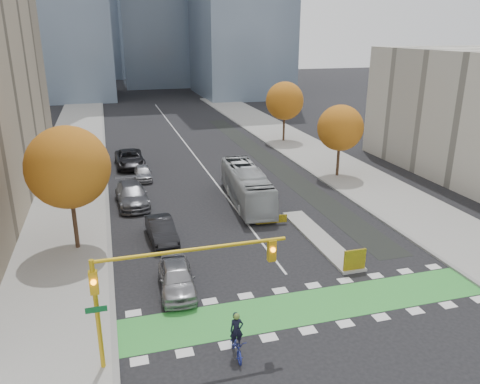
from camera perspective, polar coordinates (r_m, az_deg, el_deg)
ground at (r=24.38m, az=10.12°, el=-15.38°), size 300.00×300.00×0.00m
sidewalk_west at (r=40.43m, az=-20.82°, el=-1.88°), size 7.00×120.00×0.15m
sidewalk_east at (r=46.29m, az=14.50°, el=1.37°), size 7.00×120.00×0.15m
curb_west at (r=40.23m, az=-15.87°, el=-1.44°), size 0.30×120.00×0.16m
curb_east at (r=44.67m, az=10.62°, el=1.02°), size 0.30×120.00×0.16m
bike_crossing at (r=25.50m, az=8.62°, el=-13.59°), size 20.00×3.00×0.01m
centre_line at (r=60.19m, az=-6.62°, el=5.83°), size 0.15×70.00×0.01m
bike_lane_paint at (r=52.56m, az=3.35°, el=3.98°), size 2.50×50.00×0.01m
median_island at (r=32.96m, az=9.64°, el=-5.57°), size 1.60×10.00×0.16m
hazard_board at (r=28.85m, az=13.81°, el=-8.03°), size 1.40×0.12×1.30m
tree_west at (r=31.03m, az=-20.22°, el=2.83°), size 5.20×5.20×8.22m
tree_east_near at (r=46.09m, az=12.13°, el=7.64°), size 4.40×4.40×7.08m
tree_east_far at (r=60.59m, az=5.47°, el=11.00°), size 4.80×4.80×7.65m
traffic_signal_west at (r=19.90m, az=-9.85°, el=-10.22°), size 8.53×0.56×5.20m
cyclist at (r=21.61m, az=-0.42°, el=-17.76°), size 0.73×1.89×2.15m
bus at (r=38.82m, az=0.82°, el=0.77°), size 3.25×10.78×2.96m
parked_car_a at (r=26.39m, az=-7.74°, el=-10.30°), size 2.17×4.83×1.61m
parked_car_b at (r=32.47m, az=-9.55°, el=-4.61°), size 1.92×4.78×1.55m
parked_car_c at (r=39.56m, az=-13.04°, el=-0.33°), size 2.74×6.07×1.72m
parked_car_d at (r=50.91m, az=-13.30°, el=3.99°), size 3.02×6.26×1.72m
parked_car_e at (r=46.19m, az=-11.74°, el=2.33°), size 1.69×4.02×1.36m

